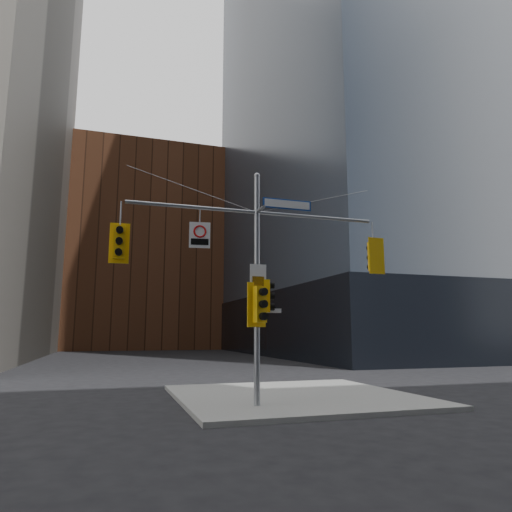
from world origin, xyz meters
TOP-DOWN VIEW (x-y plane):
  - ground at (0.00, 0.00)m, footprint 160.00×160.00m
  - sidewalk_corner at (2.00, 4.00)m, footprint 8.00×8.00m
  - podium_ne at (28.00, 32.00)m, footprint 36.40×36.40m
  - brick_midrise at (0.00, 58.00)m, footprint 26.00×20.00m
  - signal_assembly at (0.00, 1.99)m, footprint 8.00×0.80m
  - traffic_light_west_arm at (-4.10, 2.01)m, footprint 0.56×0.45m
  - traffic_light_east_arm at (4.14, 1.99)m, footprint 0.58×0.47m
  - traffic_light_pole_side at (0.32, 1.99)m, footprint 0.42×0.36m
  - traffic_light_pole_front at (-0.00, 1.73)m, footprint 0.63×0.59m
  - street_sign_blade at (1.03, 2.00)m, footprint 1.65×0.06m
  - regulatory_sign_arm at (-1.81, 1.97)m, footprint 0.63×0.13m
  - regulatory_sign_pole at (0.00, 1.88)m, footprint 0.52×0.04m
  - street_blade_ew at (0.45, 2.00)m, footprint 0.68×0.04m
  - street_blade_ns at (0.00, 2.45)m, footprint 0.08×0.75m

SIDE VIEW (x-z plane):
  - ground at x=0.00m, z-range 0.00..0.00m
  - sidewalk_corner at x=2.00m, z-range 0.00..0.15m
  - street_blade_ns at x=0.00m, z-range 2.68..2.83m
  - street_blade_ew at x=0.45m, z-range 2.86..3.00m
  - podium_ne at x=28.00m, z-range 0.00..6.00m
  - traffic_light_pole_front at x=0.00m, z-range 2.43..3.77m
  - traffic_light_pole_side at x=0.32m, z-range 2.87..3.87m
  - regulatory_sign_pole at x=0.00m, z-range 3.64..4.31m
  - signal_assembly at x=0.00m, z-range 0.77..8.07m
  - traffic_light_west_arm at x=-4.10m, z-range 4.21..5.39m
  - traffic_light_east_arm at x=4.14m, z-range 4.19..5.41m
  - regulatory_sign_arm at x=-1.81m, z-range 4.78..5.57m
  - street_sign_blade at x=1.03m, z-range 6.19..6.51m
  - brick_midrise at x=0.00m, z-range 0.00..28.00m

